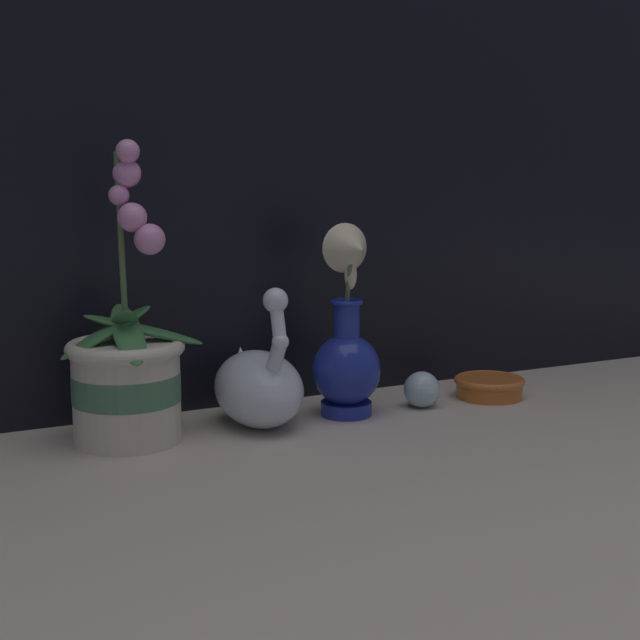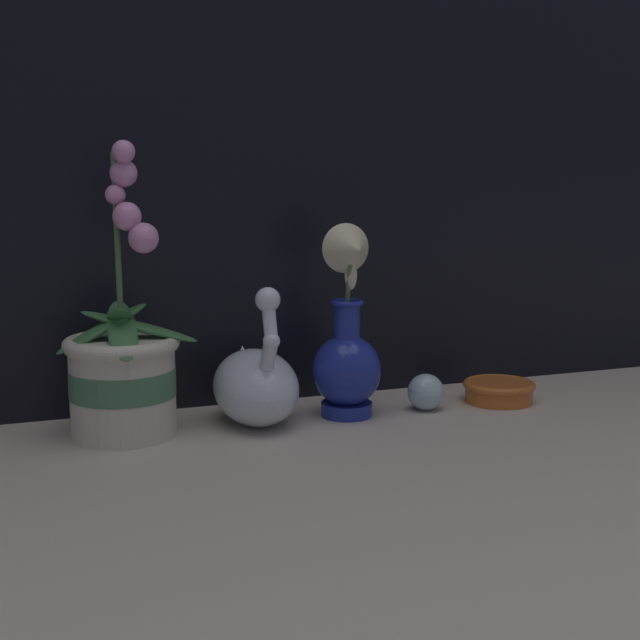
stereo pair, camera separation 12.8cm
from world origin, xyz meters
TOP-DOWN VIEW (x-y plane):
  - ground_plane at (0.00, 0.00)m, footprint 2.80×2.80m
  - window_backdrop at (0.00, 0.24)m, footprint 2.80×0.03m
  - orchid_potted_plant at (-0.29, 0.11)m, footprint 0.19×0.18m
  - swan_figurine at (-0.11, 0.11)m, footprint 0.12×0.19m
  - blue_vase at (0.03, 0.10)m, footprint 0.10×0.10m
  - glass_sphere at (0.15, 0.09)m, footprint 0.06×0.06m
  - amber_dish at (0.28, 0.09)m, footprint 0.11×0.11m

SIDE VIEW (x-z plane):
  - ground_plane at x=0.00m, z-range 0.00..0.00m
  - amber_dish at x=0.28m, z-range 0.00..0.04m
  - glass_sphere at x=0.15m, z-range 0.00..0.06m
  - swan_figurine at x=-0.11m, z-range -0.04..0.16m
  - orchid_potted_plant at x=-0.29m, z-range -0.11..0.29m
  - blue_vase at x=0.03m, z-range -0.04..0.24m
  - window_backdrop at x=0.00m, z-range 0.00..1.20m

